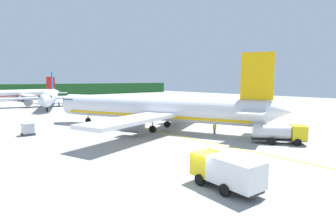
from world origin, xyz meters
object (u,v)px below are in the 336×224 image
crew_loader_left (216,123)px  cargo_container_near (28,129)px  airliner_mid_apron (50,97)px  airliner_far_taxiway (19,94)px  service_truck_fuel (226,170)px  airliner_foreground (155,109)px  service_truck_baggage (280,133)px  crew_marshaller (215,128)px

crew_loader_left → cargo_container_near: bearing=148.9°
airliner_mid_apron → crew_loader_left: (7.03, -57.43, -2.08)m
airliner_far_taxiway → service_truck_fuel: size_ratio=5.55×
airliner_foreground → crew_loader_left: bearing=-39.0°
airliner_mid_apron → airliner_far_taxiway: (0.34, 35.66, -0.44)m
service_truck_baggage → crew_loader_left: 12.51m
airliner_far_taxiway → service_truck_baggage: (4.40, -105.38, -1.27)m
cargo_container_near → crew_loader_left: cargo_container_near is taller
cargo_container_near → crew_loader_left: 29.12m
service_truck_baggage → crew_loader_left: bearing=79.4°
service_truck_baggage → airliner_foreground: bearing=106.5°
airliner_mid_apron → crew_marshaller: airliner_mid_apron is taller
crew_marshaller → airliner_far_taxiway: bearing=91.8°
airliner_foreground → airliner_mid_apron: 51.11m
airliner_foreground → crew_loader_left: airliner_foreground is taller
airliner_foreground → crew_marshaller: size_ratio=24.47×
cargo_container_near → crew_loader_left: (24.94, -15.04, 0.13)m
cargo_container_near → service_truck_baggage: bearing=-50.4°
airliner_far_taxiway → service_truck_baggage: bearing=-87.6°
airliner_mid_apron → service_truck_fuel: 75.59m
service_truck_baggage → cargo_container_near: 35.50m
airliner_far_taxiway → crew_marshaller: size_ratio=20.21×
airliner_foreground → service_truck_fuel: 26.38m
airliner_mid_apron → cargo_container_near: bearing=-112.9°
airliner_mid_apron → cargo_container_near: size_ratio=19.04×
airliner_mid_apron → service_truck_baggage: bearing=-86.1°
airliner_foreground → airliner_far_taxiway: bearing=89.3°
airliner_foreground → cargo_container_near: airliner_foreground is taller
service_truck_baggage → cargo_container_near: (-22.65, 27.34, -0.50)m
service_truck_fuel → crew_marshaller: service_truck_fuel is taller
airliner_foreground → airliner_mid_apron: (0.78, 51.11, -0.28)m
airliner_foreground → crew_marshaller: (4.12, -9.09, -2.44)m
airliner_far_taxiway → crew_marshaller: (3.01, -95.85, -1.72)m
airliner_mid_apron → crew_marshaller: (3.35, -60.19, -2.15)m
cargo_container_near → crew_marshaller: 27.73m
airliner_foreground → crew_marshaller: bearing=-65.6°
crew_marshaller → crew_loader_left: (3.68, 2.77, 0.07)m
crew_loader_left → airliner_foreground: bearing=141.0°
airliner_mid_apron → cargo_container_near: airliner_mid_apron is taller
cargo_container_near → crew_loader_left: bearing=-31.1°
service_truck_fuel → cargo_container_near: size_ratio=3.09×
airliner_far_taxiway → service_truck_fuel: bearing=-96.8°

